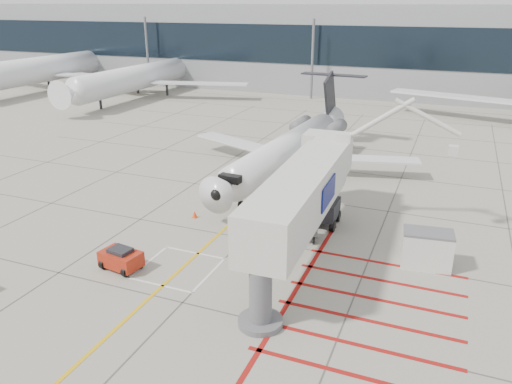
% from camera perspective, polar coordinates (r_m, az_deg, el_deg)
% --- Properties ---
extents(ground_plane, '(260.00, 260.00, 0.00)m').
position_cam_1_polar(ground_plane, '(29.24, -4.46, -8.49)').
color(ground_plane, gray).
rests_on(ground_plane, ground).
extents(regional_jet, '(24.54, 30.01, 7.47)m').
position_cam_1_polar(regional_jet, '(41.58, 2.47, 6.12)').
color(regional_jet, silver).
rests_on(regional_jet, ground_plane).
extents(jet_bridge, '(9.30, 18.80, 7.43)m').
position_cam_1_polar(jet_bridge, '(28.03, 4.97, -1.42)').
color(jet_bridge, silver).
rests_on(jet_bridge, ground_plane).
extents(pushback_tug, '(2.49, 1.76, 1.34)m').
position_cam_1_polar(pushback_tug, '(29.68, -15.18, -7.28)').
color(pushback_tug, '#A92410').
rests_on(pushback_tug, ground_plane).
extents(baggage_cart, '(2.24, 1.75, 1.24)m').
position_cam_1_polar(baggage_cart, '(32.05, 5.25, -4.50)').
color(baggage_cart, '#4F4F54').
rests_on(baggage_cart, ground_plane).
extents(ground_power_unit, '(2.93, 1.94, 2.17)m').
position_cam_1_polar(ground_power_unit, '(30.35, 18.94, -6.18)').
color(ground_power_unit, silver).
rests_on(ground_power_unit, ground_plane).
extents(cone_nose, '(0.37, 0.37, 0.52)m').
position_cam_1_polar(cone_nose, '(35.62, -7.03, -2.53)').
color(cone_nose, '#F6410C').
rests_on(cone_nose, ground_plane).
extents(cone_side, '(0.37, 0.37, 0.51)m').
position_cam_1_polar(cone_side, '(36.38, 1.04, -1.85)').
color(cone_side, '#E0430B').
rests_on(cone_side, ground_plane).
extents(terminal_building, '(180.00, 28.00, 14.00)m').
position_cam_1_polar(terminal_building, '(93.01, 21.72, 14.97)').
color(terminal_building, gray).
rests_on(terminal_building, ground_plane).
extents(terminal_glass_band, '(180.00, 0.10, 6.00)m').
position_cam_1_polar(terminal_glass_band, '(78.93, 21.53, 14.91)').
color(terminal_glass_band, black).
rests_on(terminal_glass_band, ground_plane).
extents(bg_aircraft_a, '(38.25, 42.50, 12.75)m').
position_cam_1_polar(bg_aircraft_a, '(95.70, -22.58, 14.60)').
color(bg_aircraft_a, silver).
rests_on(bg_aircraft_a, ground_plane).
extents(bg_aircraft_b, '(34.10, 37.89, 11.37)m').
position_cam_1_polar(bg_aircraft_b, '(83.73, -12.75, 14.48)').
color(bg_aircraft_b, silver).
rests_on(bg_aircraft_b, ground_plane).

